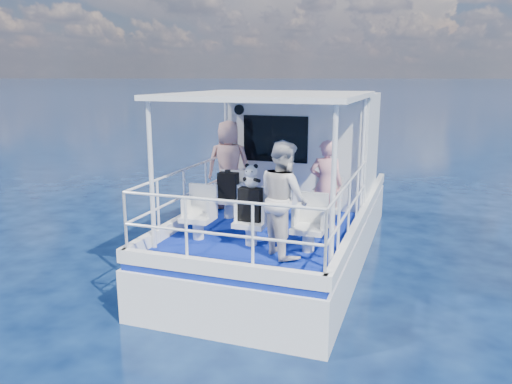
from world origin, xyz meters
TOP-DOWN VIEW (x-y plane):
  - ground at (0.00, 0.00)m, footprint 2000.00×2000.00m
  - hull at (0.00, 1.00)m, footprint 3.00×7.00m
  - deck at (0.00, 1.00)m, footprint 2.90×6.90m
  - cabin at (0.00, 2.30)m, footprint 2.85×2.00m
  - canopy at (0.00, -0.20)m, footprint 3.00×3.20m
  - canopy_posts at (0.00, -0.25)m, footprint 2.77×2.97m
  - railings at (0.00, -0.58)m, footprint 2.84×3.59m
  - seat_port_fwd at (-0.90, 0.20)m, footprint 0.48×0.46m
  - seat_center_fwd at (0.00, 0.20)m, footprint 0.48×0.46m
  - seat_stbd_fwd at (0.90, 0.20)m, footprint 0.48×0.46m
  - seat_port_aft at (-0.90, -1.10)m, footprint 0.48×0.46m
  - seat_center_aft at (0.00, -1.10)m, footprint 0.48×0.46m
  - seat_stbd_aft at (0.90, -1.10)m, footprint 0.48×0.46m
  - passenger_port_fwd at (-1.17, 0.87)m, footprint 0.74×0.60m
  - passenger_stbd_fwd at (0.89, 0.16)m, footprint 0.59×0.43m
  - passenger_stbd_aft at (0.58, -1.34)m, footprint 1.02×1.03m
  - backpack_port at (-0.90, 0.17)m, footprint 0.36×0.20m
  - backpack_center at (-0.02, -1.09)m, footprint 0.34×0.19m
  - compact_camera at (-0.90, 0.17)m, footprint 0.09×0.05m
  - panda at (-0.01, -1.06)m, footprint 0.24×0.20m

SIDE VIEW (x-z plane):
  - ground at x=0.00m, z-range 0.00..0.00m
  - hull at x=0.00m, z-range -0.80..0.80m
  - deck at x=0.00m, z-range 0.80..0.90m
  - seat_port_fwd at x=-0.90m, z-range 0.90..1.28m
  - seat_center_fwd at x=0.00m, z-range 0.90..1.28m
  - seat_stbd_fwd at x=0.90m, z-range 0.90..1.28m
  - seat_port_aft at x=-0.90m, z-range 0.90..1.28m
  - seat_center_aft at x=0.00m, z-range 0.90..1.28m
  - seat_stbd_aft at x=0.90m, z-range 0.90..1.28m
  - railings at x=0.00m, z-range 0.90..1.90m
  - backpack_port at x=-0.90m, z-range 1.28..1.75m
  - backpack_center at x=-0.02m, z-range 1.28..1.79m
  - passenger_stbd_fwd at x=0.89m, z-range 0.90..2.42m
  - passenger_stbd_aft at x=0.58m, z-range 0.90..2.57m
  - passenger_port_fwd at x=-1.17m, z-range 0.90..2.63m
  - compact_camera at x=-0.90m, z-range 1.75..1.80m
  - panda at x=-0.01m, z-range 1.79..2.16m
  - cabin at x=0.00m, z-range 0.90..3.10m
  - canopy_posts at x=0.00m, z-range 0.90..3.10m
  - canopy at x=0.00m, z-range 3.10..3.18m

